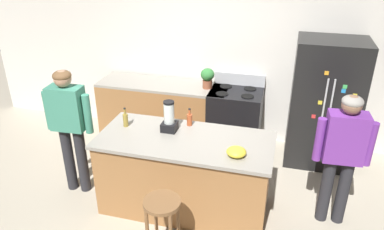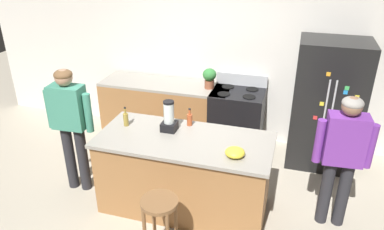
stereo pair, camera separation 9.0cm
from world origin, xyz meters
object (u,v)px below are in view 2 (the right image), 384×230
potted_plant (209,77)px  bottle_cooking_sauce (190,119)px  kitchen_island (185,173)px  stove_range (237,120)px  person_by_sink_right (343,151)px  bar_stool (160,214)px  refrigerator (327,105)px  person_by_island_left (70,120)px  bottle_vinegar (126,119)px  mixing_bowl (235,152)px  blender_appliance (169,118)px

potted_plant → bottle_cooking_sauce: size_ratio=1.39×
kitchen_island → stove_range: bearing=77.7°
person_by_sink_right → bar_stool: (-1.65, -1.03, -0.39)m
bar_stool → kitchen_island: bearing=91.0°
kitchen_island → refrigerator: bearing=44.1°
person_by_island_left → bottle_vinegar: (0.67, 0.14, 0.04)m
refrigerator → potted_plant: (-1.65, 0.05, 0.21)m
kitchen_island → mixing_bowl: 0.81m
stove_range → bottle_vinegar: (-1.08, -1.42, 0.54)m
refrigerator → stove_range: refrigerator is taller
refrigerator → bar_stool: size_ratio=2.50×
kitchen_island → person_by_sink_right: size_ratio=1.26×
person_by_sink_right → refrigerator: bearing=95.1°
refrigerator → bottle_vinegar: (-2.30, -1.39, 0.13)m
kitchen_island → potted_plant: bearing=93.9°
stove_range → bottle_cooking_sauce: bearing=-107.2°
kitchen_island → refrigerator: refrigerator is taller
bottle_vinegar → mixing_bowl: bottle_vinegar is taller
person_by_sink_right → potted_plant: (-1.77, 1.35, 0.17)m
person_by_sink_right → bottle_vinegar: person_by_sink_right is taller
refrigerator → person_by_sink_right: size_ratio=1.15×
blender_appliance → bottle_cooking_sauce: blender_appliance is taller
person_by_sink_right → bottle_cooking_sauce: bearing=175.8°
refrigerator → potted_plant: size_ratio=5.92×
stove_range → blender_appliance: bearing=-111.9°
mixing_bowl → refrigerator: bearing=61.0°
refrigerator → bottle_cooking_sauce: size_ratio=8.22×
bottle_cooking_sauce → person_by_island_left: bearing=-165.4°
stove_range → blender_appliance: size_ratio=3.05×
bottle_cooking_sauce → bottle_vinegar: bottle_vinegar is taller
stove_range → person_by_island_left: 2.39m
stove_range → person_by_island_left: size_ratio=0.69×
bottle_cooking_sauce → mixing_bowl: bottle_cooking_sauce is taller
person_by_island_left → refrigerator: bearing=27.3°
potted_plant → stove_range: bearing=-3.4°
blender_appliance → bottle_vinegar: (-0.53, -0.03, -0.07)m
bar_stool → blender_appliance: 1.12m
person_by_island_left → blender_appliance: bearing=8.1°
blender_appliance → bottle_cooking_sauce: bearing=45.5°
bottle_vinegar → potted_plant: bearing=65.9°
person_by_sink_right → mixing_bowl: (-1.06, -0.41, 0.04)m
bottle_cooking_sauce → mixing_bowl: (0.64, -0.53, -0.03)m
bottle_cooking_sauce → person_by_sink_right: bearing=-4.2°
bar_stool → bottle_cooking_sauce: bottle_cooking_sauce is taller
bar_stool → potted_plant: 2.44m
kitchen_island → bottle_vinegar: (-0.75, 0.11, 0.55)m
refrigerator → stove_range: (-1.22, 0.02, -0.41)m
mixing_bowl → stove_range: bearing=98.9°
potted_plant → blender_appliance: size_ratio=0.82×
stove_range → person_by_sink_right: person_by_sink_right is taller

